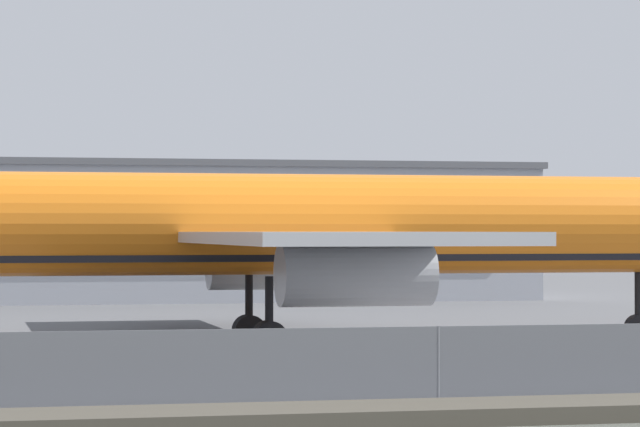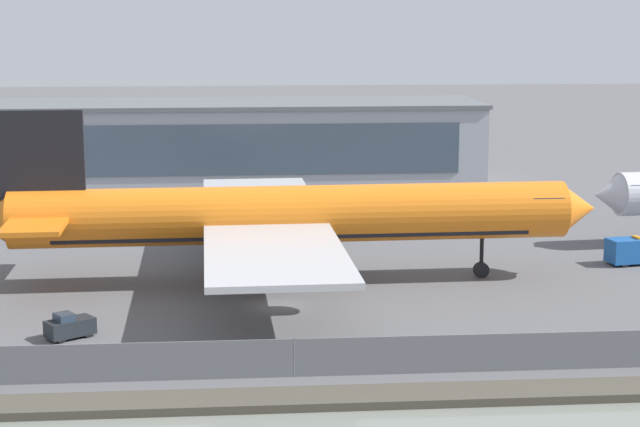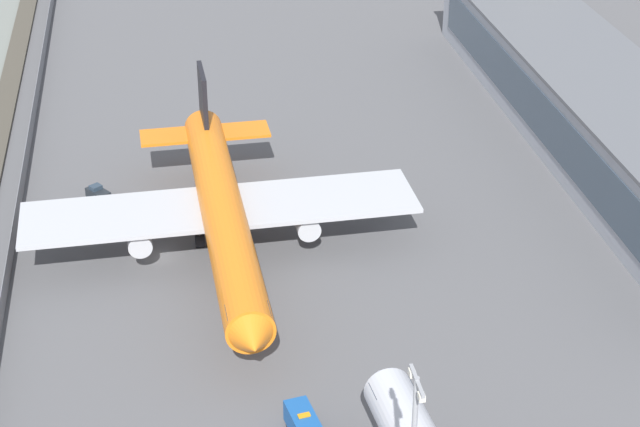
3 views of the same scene
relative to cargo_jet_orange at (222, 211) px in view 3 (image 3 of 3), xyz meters
The scene contains 6 objects.
ground_plane 8.90m from the cargo_jet_orange, 94.36° to the right, with size 500.00×500.00×0.00m, color #565659.
perimeter_fence 23.39m from the cargo_jet_orange, 91.33° to the right, with size 280.00×0.10×2.39m.
cargo_jet_orange is the anchor object (origin of this frame).
baggage_tug 21.12m from the cargo_jet_orange, 137.66° to the right, with size 3.54×3.14×1.80m.
ops_van 31.56m from the cargo_jet_orange, ahead, with size 5.48×2.95×2.48m.
terminal_building 53.99m from the cargo_jet_orange, 110.70° to the left, with size 93.04×16.62×10.71m.
Camera 3 is at (101.48, 0.78, 61.47)m, focal length 60.00 mm.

